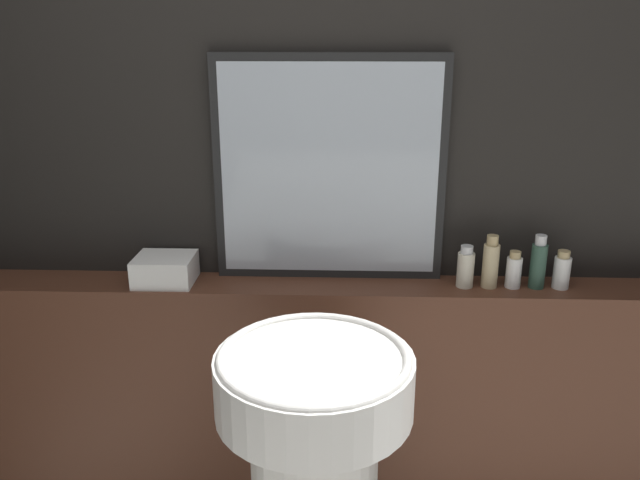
% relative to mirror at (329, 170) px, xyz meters
% --- Properties ---
extents(wall_back, '(8.00, 0.06, 2.50)m').
position_rel_mirror_xyz_m(wall_back, '(0.01, 0.05, -0.04)').
color(wall_back, black).
rests_on(wall_back, ground_plane).
extents(vanity_counter, '(2.50, 0.18, 0.94)m').
position_rel_mirror_xyz_m(vanity_counter, '(0.01, -0.07, -0.82)').
color(vanity_counter, '#512D1E').
rests_on(vanity_counter, ground_plane).
extents(mirror, '(0.71, 0.03, 0.69)m').
position_rel_mirror_xyz_m(mirror, '(0.00, 0.00, 0.00)').
color(mirror, black).
rests_on(mirror, vanity_counter).
extents(towel_stack, '(0.18, 0.15, 0.09)m').
position_rel_mirror_xyz_m(towel_stack, '(-0.51, -0.07, -0.30)').
color(towel_stack, white).
rests_on(towel_stack, vanity_counter).
extents(shampoo_bottle, '(0.05, 0.05, 0.13)m').
position_rel_mirror_xyz_m(shampoo_bottle, '(0.42, -0.07, -0.28)').
color(shampoo_bottle, beige).
rests_on(shampoo_bottle, vanity_counter).
extents(conditioner_bottle, '(0.05, 0.05, 0.17)m').
position_rel_mirror_xyz_m(conditioner_bottle, '(0.49, -0.07, -0.27)').
color(conditioner_bottle, '#C6B284').
rests_on(conditioner_bottle, vanity_counter).
extents(lotion_bottle, '(0.05, 0.05, 0.12)m').
position_rel_mirror_xyz_m(lotion_bottle, '(0.57, -0.07, -0.29)').
color(lotion_bottle, white).
rests_on(lotion_bottle, vanity_counter).
extents(body_wash_bottle, '(0.05, 0.05, 0.17)m').
position_rel_mirror_xyz_m(body_wash_bottle, '(0.64, -0.07, -0.27)').
color(body_wash_bottle, '#2D4C3D').
rests_on(body_wash_bottle, vanity_counter).
extents(hand_soap_bottle, '(0.05, 0.05, 0.12)m').
position_rel_mirror_xyz_m(hand_soap_bottle, '(0.71, -0.07, -0.29)').
color(hand_soap_bottle, white).
rests_on(hand_soap_bottle, vanity_counter).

